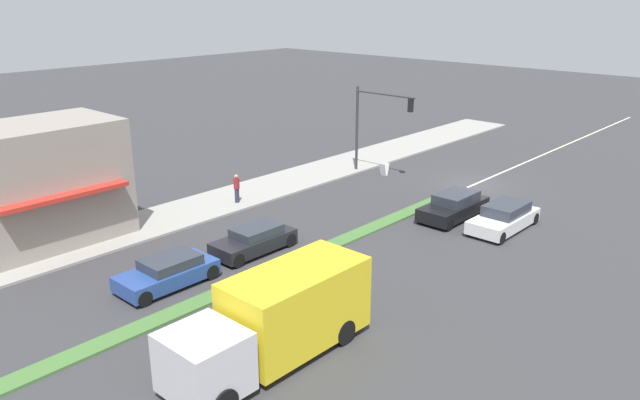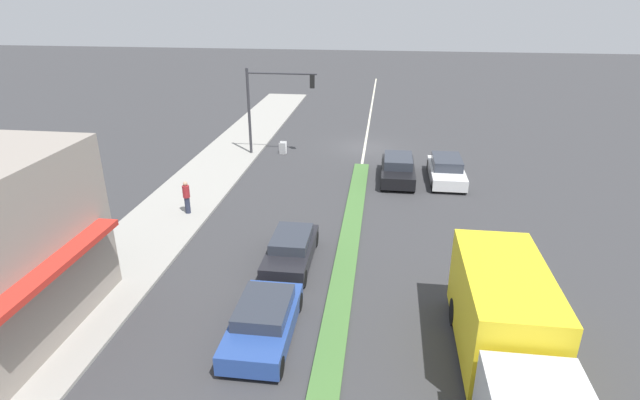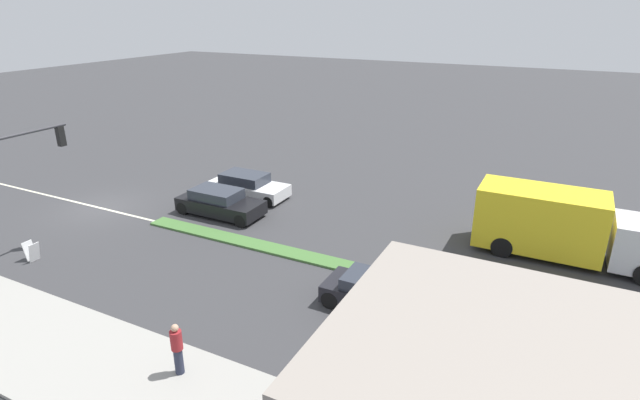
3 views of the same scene
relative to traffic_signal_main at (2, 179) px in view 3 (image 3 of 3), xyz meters
The scene contains 10 objects.
ground_plane 17.00m from the traffic_signal_main, 111.73° to the left, with size 160.00×160.00×0.00m, color #38383A.
lane_marking_center 7.72m from the traffic_signal_main, 156.76° to the right, with size 0.16×60.00×0.01m, color beige.
traffic_signal_main is the anchor object (origin of this frame).
pedestrian 10.67m from the traffic_signal_main, 78.90° to the left, with size 0.34×0.34×1.65m.
warning_aframe_sign 3.56m from the traffic_signal_main, 154.24° to the right, with size 0.45×0.53×0.84m.
delivery_truck 22.52m from the traffic_signal_main, 119.79° to the left, with size 2.44×7.50×2.87m.
suv_black 9.65m from the traffic_signal_main, 156.37° to the left, with size 1.90×4.48×1.36m.
van_white 12.09m from the traffic_signal_main, 162.92° to the left, with size 1.91×4.52×1.35m.
sedan_dark 14.92m from the traffic_signal_main, 105.64° to the left, with size 1.74×4.10×1.22m.
coupe_blue 19.47m from the traffic_signal_main, 101.80° to the left, with size 1.90×4.12×1.23m.
Camera 3 is at (16.69, 21.61, 10.06)m, focal length 28.00 mm.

